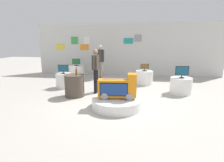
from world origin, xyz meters
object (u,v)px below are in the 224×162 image
shopper_browsing_rear (96,67)px  display_pedestal_right_rear (181,86)px  tv_on_right_rear (182,71)px  main_display_pedestal (117,103)px  tv_on_left_rear (145,67)px  display_pedestal_center_rear (77,71)px  tv_on_center_rear (76,62)px  display_pedestal_far_right (64,81)px  side_table_round (75,85)px  tv_on_far_right (63,69)px  display_pedestal_left_rear (144,77)px  shopper_browsing_near_truck (101,59)px  bottle_on_side_table (76,72)px  novelty_firetruck_tv (118,88)px

shopper_browsing_rear → display_pedestal_right_rear: bearing=6.6°
tv_on_right_rear → main_display_pedestal: bearing=-140.9°
tv_on_left_rear → display_pedestal_center_rear: size_ratio=0.43×
tv_on_center_rear → display_pedestal_far_right: 2.51m
main_display_pedestal → side_table_round: size_ratio=1.91×
display_pedestal_center_rear → tv_on_center_rear: bearing=-99.0°
main_display_pedestal → tv_on_far_right: size_ratio=3.39×
tv_on_right_rear → tv_on_far_right: tv_on_right_rear is taller
display_pedestal_center_rear → display_pedestal_right_rear: same height
display_pedestal_left_rear → display_pedestal_center_rear: 3.97m
tv_on_left_rear → shopper_browsing_near_truck: 2.50m
display_pedestal_left_rear → bottle_on_side_table: bearing=-135.3°
bottle_on_side_table → side_table_round: bearing=139.6°
display_pedestal_right_rear → side_table_round: size_ratio=1.01×
shopper_browsing_rear → tv_on_right_rear: bearing=6.5°
display_pedestal_left_rear → display_pedestal_right_rear: same height
shopper_browsing_rear → tv_on_far_right: bearing=160.5°
display_pedestal_center_rear → shopper_browsing_near_truck: shopper_browsing_near_truck is taller
tv_on_far_right → bottle_on_side_table: bottle_on_side_table is taller
display_pedestal_center_rear → tv_on_left_rear: bearing=-18.3°
display_pedestal_left_rear → display_pedestal_center_rear: size_ratio=0.90×
tv_on_right_rear → shopper_browsing_near_truck: shopper_browsing_near_truck is taller
novelty_firetruck_tv → shopper_browsing_near_truck: size_ratio=0.66×
shopper_browsing_rear → side_table_round: bearing=-140.2°
tv_on_center_rear → side_table_round: size_ratio=0.62×
display_pedestal_left_rear → display_pedestal_center_rear: (-3.77, 1.24, 0.00)m
tv_on_left_rear → tv_on_right_rear: bearing=-45.3°
display_pedestal_center_rear → shopper_browsing_rear: (1.85, -3.01, 0.70)m
shopper_browsing_near_truck → shopper_browsing_rear: (0.38, -2.69, -0.04)m
main_display_pedestal → display_pedestal_center_rear: display_pedestal_center_rear is taller
main_display_pedestal → display_pedestal_far_right: size_ratio=2.28×
display_pedestal_center_rear → tv_on_far_right: size_ratio=1.95×
tv_on_right_rear → shopper_browsing_near_truck: size_ratio=0.29×
tv_on_right_rear → bottle_on_side_table: bottle_on_side_table is taller
display_pedestal_left_rear → tv_on_left_rear: size_ratio=2.12×
tv_on_left_rear → tv_on_right_rear: 1.95m
display_pedestal_left_rear → tv_on_far_right: size_ratio=1.76×
side_table_round → display_pedestal_right_rear: bearing=13.4°
main_display_pedestal → shopper_browsing_rear: size_ratio=0.90×
main_display_pedestal → tv_on_right_rear: 3.03m
bottle_on_side_table → shopper_browsing_near_truck: (0.16, 3.37, 0.12)m
display_pedestal_right_rear → tv_on_right_rear: 0.57m
main_display_pedestal → tv_on_far_right: 3.38m
tv_on_right_rear → tv_on_far_right: (-4.88, 0.19, -0.04)m
side_table_round → bottle_on_side_table: (0.13, -0.11, 0.52)m
tv_on_center_rear → side_table_round: tv_on_center_rear is taller
main_display_pedestal → shopper_browsing_near_truck: (-1.40, 4.17, 0.91)m
display_pedestal_far_right → shopper_browsing_near_truck: size_ratio=0.38×
main_display_pedestal → novelty_firetruck_tv: 0.47m
tv_on_far_right → tv_on_right_rear: bearing=-2.2°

